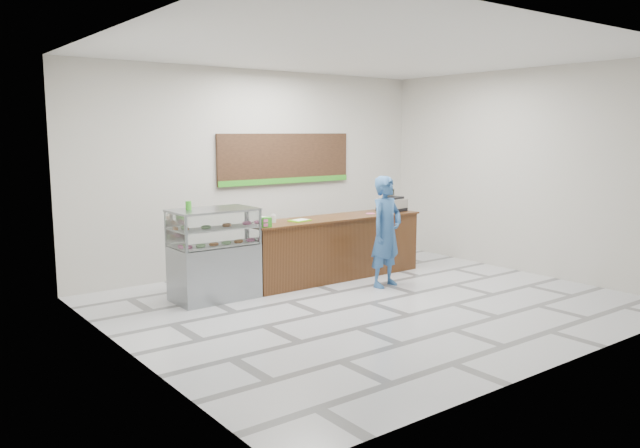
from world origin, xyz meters
TOP-DOWN VIEW (x-y plane):
  - floor at (0.00, 0.00)m, footprint 7.00×7.00m
  - back_wall at (0.00, 3.00)m, footprint 7.00×0.00m
  - ceiling at (0.00, 0.00)m, footprint 7.00×7.00m
  - sales_counter at (0.55, 1.55)m, footprint 3.26×0.76m
  - display_case at (-1.67, 1.55)m, footprint 1.22×0.72m
  - menu_board at (0.55, 2.96)m, footprint 2.80×0.06m
  - cash_register at (1.88, 1.57)m, footprint 0.48×0.49m
  - card_terminal at (1.85, 1.43)m, footprint 0.11×0.18m
  - serving_tray at (-0.17, 1.51)m, footprint 0.36×0.29m
  - napkin_box at (-0.86, 1.50)m, footprint 0.16×0.16m
  - straw_cup at (-0.60, 1.61)m, footprint 0.08×0.08m
  - promo_box at (-0.94, 1.29)m, footprint 0.19×0.15m
  - donut_decal at (1.33, 1.52)m, footprint 0.16×0.16m
  - green_cup_left at (-1.98, 1.69)m, footprint 0.08×0.08m
  - green_cup_right at (-2.00, 1.67)m, footprint 0.08×0.08m
  - customer at (0.86, 0.61)m, footprint 0.70×0.52m

SIDE VIEW (x-z plane):
  - floor at x=0.00m, z-range 0.00..0.00m
  - sales_counter at x=0.55m, z-range 0.00..1.03m
  - display_case at x=-1.67m, z-range 0.01..1.34m
  - customer at x=0.86m, z-range 0.00..1.75m
  - donut_decal at x=1.33m, z-range 1.03..1.03m
  - serving_tray at x=-0.17m, z-range 1.03..1.05m
  - card_terminal at x=1.85m, z-range 1.03..1.07m
  - straw_cup at x=-0.60m, z-range 1.03..1.15m
  - napkin_box at x=-0.86m, z-range 1.03..1.15m
  - promo_box at x=-0.94m, z-range 1.03..1.18m
  - cash_register at x=1.88m, z-range 0.98..1.37m
  - green_cup_left at x=-1.98m, z-range 1.33..1.45m
  - green_cup_right at x=-2.00m, z-range 1.33..1.46m
  - back_wall at x=0.00m, z-range -1.75..5.25m
  - menu_board at x=0.55m, z-range 1.48..2.38m
  - ceiling at x=0.00m, z-range 3.50..3.50m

